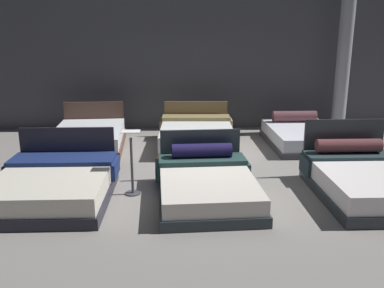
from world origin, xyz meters
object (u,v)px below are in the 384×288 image
bed_3 (89,138)px  bed_1 (206,184)px  support_pillar (344,60)px  bed_4 (196,136)px  price_sign (132,170)px  bed_0 (54,185)px  bed_2 (365,180)px  bed_5 (302,136)px

bed_3 → bed_1: bearing=-54.6°
support_pillar → bed_1: bearing=-130.5°
bed_4 → price_sign: (-1.11, -2.69, 0.14)m
bed_0 → bed_1: (2.26, -0.02, -0.01)m
bed_2 → bed_4: bed_2 is taller
support_pillar → bed_0: bearing=-144.4°
bed_4 → support_pillar: support_pillar is taller
bed_5 → price_sign: price_sign is taller
bed_2 → bed_4: size_ratio=0.97×
bed_4 → price_sign: bearing=-110.6°
bed_1 → bed_3: bearing=125.9°
bed_0 → bed_4: bearing=51.8°
support_pillar → bed_5: bearing=-135.0°
bed_2 → bed_3: (-4.73, 2.90, -0.03)m
bed_3 → support_pillar: 6.27m
price_sign → support_pillar: support_pillar is taller
bed_0 → bed_4: 3.64m
bed_5 → price_sign: 4.39m
bed_3 → support_pillar: support_pillar is taller
bed_3 → bed_4: bed_4 is taller
bed_2 → price_sign: (-3.53, 0.20, 0.14)m
bed_0 → support_pillar: (5.86, 4.20, 1.52)m
bed_3 → bed_2: bearing=-34.9°
bed_0 → bed_2: (4.66, -0.03, 0.01)m
bed_0 → support_pillar: bearing=35.5°
bed_2 → bed_3: size_ratio=0.95×
bed_2 → support_pillar: support_pillar is taller
bed_3 → bed_4: bearing=-3.7°
bed_0 → price_sign: bearing=8.8°
bed_0 → price_sign: price_sign is taller
bed_0 → bed_2: bearing=-0.4°
bed_3 → price_sign: (1.20, -2.70, 0.17)m
bed_4 → bed_2: bearing=-48.2°
bed_3 → bed_4: (2.32, -0.01, 0.03)m
bed_3 → bed_4: 2.32m
bed_5 → support_pillar: 2.39m
bed_3 → bed_0: bearing=-92.0°
bed_1 → bed_5: bed_1 is taller
support_pillar → bed_4: bearing=-159.7°
bed_4 → price_sign: size_ratio=2.16×
bed_0 → bed_3: (-0.07, 2.88, -0.01)m
price_sign → support_pillar: bearing=40.4°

